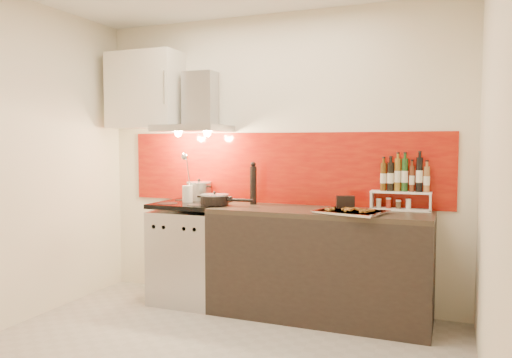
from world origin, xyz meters
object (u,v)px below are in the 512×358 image
at_px(stock_pot, 199,191).
at_px(baking_tray, 351,211).
at_px(pepper_mill, 253,184).
at_px(counter, 319,264).
at_px(saute_pan, 215,199).
at_px(range_stove, 191,253).

height_order(stock_pot, baking_tray, stock_pot).
bearing_deg(stock_pot, baking_tray, -11.71).
relative_size(pepper_mill, baking_tray, 0.66).
relative_size(counter, pepper_mill, 4.71).
relative_size(stock_pot, saute_pan, 0.49).
relative_size(stock_pot, baking_tray, 0.41).
bearing_deg(range_stove, baking_tray, -4.57).
bearing_deg(baking_tray, pepper_mill, 163.78).
xyz_separation_m(stock_pot, saute_pan, (0.29, -0.25, -0.04)).
relative_size(range_stove, baking_tray, 1.57).
bearing_deg(pepper_mill, baking_tray, -16.22).
height_order(range_stove, pepper_mill, pepper_mill).
xyz_separation_m(counter, baking_tray, (0.28, -0.12, 0.47)).
xyz_separation_m(saute_pan, pepper_mill, (0.27, 0.21, 0.13)).
xyz_separation_m(range_stove, pepper_mill, (0.56, 0.15, 0.64)).
bearing_deg(counter, range_stove, -179.77).
xyz_separation_m(counter, stock_pot, (-1.21, 0.19, 0.55)).
bearing_deg(saute_pan, pepper_mill, 36.87).
xyz_separation_m(saute_pan, baking_tray, (1.20, -0.06, -0.04)).
bearing_deg(stock_pot, counter, -8.75).
height_order(range_stove, counter, range_stove).
bearing_deg(pepper_mill, range_stove, -164.77).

